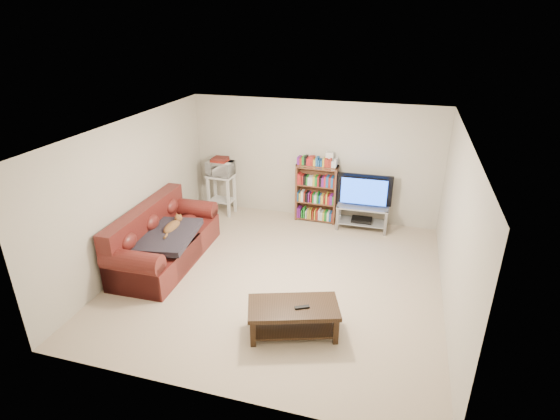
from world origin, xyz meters
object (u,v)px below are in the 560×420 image
(coffee_table, at_px, (293,314))
(tv_stand, at_px, (362,213))
(sofa, at_px, (162,242))
(bookshelf, at_px, (316,192))

(coffee_table, relative_size, tv_stand, 1.31)
(sofa, bearing_deg, tv_stand, 33.06)
(sofa, xyz_separation_m, bookshelf, (2.19, 2.30, 0.28))
(sofa, height_order, tv_stand, sofa)
(sofa, relative_size, coffee_table, 1.77)
(coffee_table, xyz_separation_m, tv_stand, (0.52, 3.38, 0.04))
(coffee_table, distance_m, bookshelf, 3.56)
(tv_stand, height_order, bookshelf, bookshelf)
(sofa, bearing_deg, bookshelf, 44.94)
(bookshelf, bearing_deg, sofa, -132.48)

